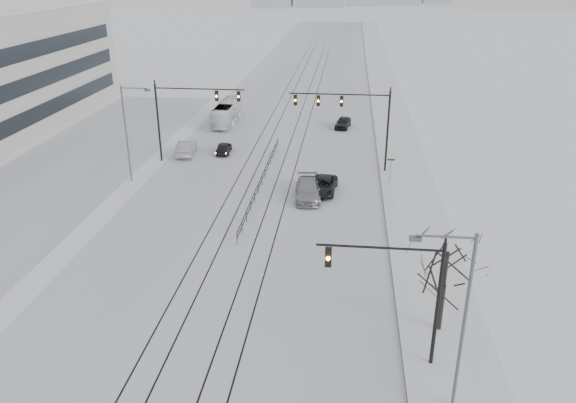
% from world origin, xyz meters
% --- Properties ---
extents(road, '(22.00, 260.00, 0.02)m').
position_xyz_m(road, '(0.00, 60.00, 0.01)').
color(road, silver).
rests_on(road, ground).
extents(sidewalk_east, '(5.00, 260.00, 0.16)m').
position_xyz_m(sidewalk_east, '(13.50, 60.00, 0.08)').
color(sidewalk_east, silver).
rests_on(sidewalk_east, ground).
extents(curb, '(0.10, 260.00, 0.12)m').
position_xyz_m(curb, '(11.05, 60.00, 0.06)').
color(curb, gray).
rests_on(curb, ground).
extents(parking_strip, '(14.00, 60.00, 0.03)m').
position_xyz_m(parking_strip, '(-20.00, 35.00, 0.01)').
color(parking_strip, silver).
rests_on(parking_strip, ground).
extents(tram_rails, '(5.30, 180.00, 0.01)m').
position_xyz_m(tram_rails, '(-0.00, 40.00, 0.02)').
color(tram_rails, black).
rests_on(tram_rails, ground).
extents(traffic_mast_near, '(6.10, 0.37, 7.00)m').
position_xyz_m(traffic_mast_near, '(10.79, 6.00, 4.56)').
color(traffic_mast_near, black).
rests_on(traffic_mast_near, ground).
extents(traffic_mast_ne, '(9.60, 0.37, 8.00)m').
position_xyz_m(traffic_mast_ne, '(8.15, 34.99, 5.76)').
color(traffic_mast_ne, black).
rests_on(traffic_mast_ne, ground).
extents(traffic_mast_nw, '(9.10, 0.37, 8.00)m').
position_xyz_m(traffic_mast_nw, '(-8.52, 36.00, 5.57)').
color(traffic_mast_nw, black).
rests_on(traffic_mast_nw, ground).
extents(street_light_east, '(2.73, 0.25, 9.00)m').
position_xyz_m(street_light_east, '(12.70, 3.00, 5.21)').
color(street_light_east, '#595B60').
rests_on(street_light_east, ground).
extents(street_light_west, '(2.73, 0.25, 9.00)m').
position_xyz_m(street_light_west, '(-12.20, 30.00, 5.21)').
color(street_light_west, '#595B60').
rests_on(street_light_west, ground).
extents(bare_tree, '(4.40, 4.40, 6.10)m').
position_xyz_m(bare_tree, '(13.20, 9.00, 4.49)').
color(bare_tree, black).
rests_on(bare_tree, ground).
extents(median_fence, '(0.06, 24.00, 1.00)m').
position_xyz_m(median_fence, '(0.00, 30.00, 0.53)').
color(median_fence, black).
rests_on(median_fence, ground).
extents(street_sign, '(0.70, 0.06, 2.40)m').
position_xyz_m(street_sign, '(11.80, 32.00, 1.61)').
color(street_sign, '#595B60').
rests_on(street_sign, ground).
extents(sedan_sb_inner, '(1.71, 3.73, 1.24)m').
position_xyz_m(sedan_sb_inner, '(-5.55, 39.07, 0.62)').
color(sedan_sb_inner, black).
rests_on(sedan_sb_inner, ground).
extents(sedan_sb_outer, '(2.09, 4.84, 1.55)m').
position_xyz_m(sedan_sb_outer, '(-9.42, 38.18, 0.77)').
color(sedan_sb_outer, '#9D9EA4').
rests_on(sedan_sb_outer, ground).
extents(sedan_nb_front, '(2.62, 4.94, 1.32)m').
position_xyz_m(sedan_nb_front, '(5.72, 28.96, 0.66)').
color(sedan_nb_front, black).
rests_on(sedan_nb_front, ground).
extents(sedan_nb_right, '(2.61, 5.48, 1.54)m').
position_xyz_m(sedan_nb_right, '(4.44, 27.44, 0.77)').
color(sedan_nb_right, '#95979C').
rests_on(sedan_nb_right, ground).
extents(sedan_nb_far, '(2.26, 4.15, 1.34)m').
position_xyz_m(sedan_nb_far, '(7.08, 50.74, 0.67)').
color(sedan_nb_far, black).
rests_on(sedan_nb_far, ground).
extents(box_truck, '(2.36, 9.75, 2.71)m').
position_xyz_m(box_truck, '(-7.77, 51.55, 1.36)').
color(box_truck, white).
rests_on(box_truck, ground).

